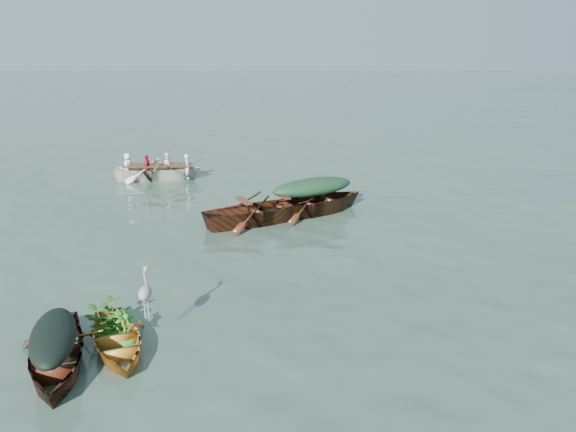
{
  "coord_description": "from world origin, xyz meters",
  "views": [
    {
      "loc": [
        0.91,
        -10.75,
        5.18
      ],
      "look_at": [
        0.8,
        3.47,
        0.5
      ],
      "focal_mm": 35.0,
      "sensor_mm": 36.0,
      "label": 1
    }
  ],
  "objects_px": {
    "open_wooden_boat": "(263,222)",
    "rowed_boat": "(159,180)",
    "heron": "(146,300)",
    "green_tarp_boat": "(312,214)",
    "dark_covered_boat": "(58,368)",
    "yellow_dinghy": "(118,350)"
  },
  "relations": [
    {
      "from": "heron",
      "to": "rowed_boat",
      "type": "bearing_deg",
      "value": 77.35
    },
    {
      "from": "green_tarp_boat",
      "to": "rowed_boat",
      "type": "bearing_deg",
      "value": 24.89
    },
    {
      "from": "heron",
      "to": "green_tarp_boat",
      "type": "bearing_deg",
      "value": 42.32
    },
    {
      "from": "rowed_boat",
      "to": "yellow_dinghy",
      "type": "bearing_deg",
      "value": -174.74
    },
    {
      "from": "dark_covered_boat",
      "to": "yellow_dinghy",
      "type": "bearing_deg",
      "value": 16.36
    },
    {
      "from": "green_tarp_boat",
      "to": "heron",
      "type": "height_order",
      "value": "heron"
    },
    {
      "from": "yellow_dinghy",
      "to": "heron",
      "type": "relative_size",
      "value": 2.97
    },
    {
      "from": "dark_covered_boat",
      "to": "heron",
      "type": "relative_size",
      "value": 3.75
    },
    {
      "from": "rowed_boat",
      "to": "open_wooden_boat",
      "type": "bearing_deg",
      "value": -143.8
    },
    {
      "from": "green_tarp_boat",
      "to": "rowed_boat",
      "type": "distance_m",
      "value": 6.82
    },
    {
      "from": "heron",
      "to": "dark_covered_boat",
      "type": "bearing_deg",
      "value": -172.25
    },
    {
      "from": "yellow_dinghy",
      "to": "green_tarp_boat",
      "type": "distance_m",
      "value": 8.41
    },
    {
      "from": "yellow_dinghy",
      "to": "dark_covered_boat",
      "type": "bearing_deg",
      "value": -170.81
    },
    {
      "from": "dark_covered_boat",
      "to": "rowed_boat",
      "type": "xyz_separation_m",
      "value": [
        -1.13,
        12.15,
        0.0
      ]
    },
    {
      "from": "rowed_boat",
      "to": "heron",
      "type": "distance_m",
      "value": 11.62
    },
    {
      "from": "rowed_boat",
      "to": "dark_covered_boat",
      "type": "bearing_deg",
      "value": -178.9
    },
    {
      "from": "yellow_dinghy",
      "to": "dark_covered_boat",
      "type": "distance_m",
      "value": 0.97
    },
    {
      "from": "dark_covered_boat",
      "to": "rowed_boat",
      "type": "distance_m",
      "value": 12.2
    },
    {
      "from": "open_wooden_boat",
      "to": "heron",
      "type": "distance_m",
      "value": 6.79
    },
    {
      "from": "dark_covered_boat",
      "to": "open_wooden_boat",
      "type": "distance_m",
      "value": 7.92
    },
    {
      "from": "open_wooden_boat",
      "to": "rowed_boat",
      "type": "bearing_deg",
      "value": 13.09
    },
    {
      "from": "open_wooden_boat",
      "to": "heron",
      "type": "height_order",
      "value": "heron"
    }
  ]
}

